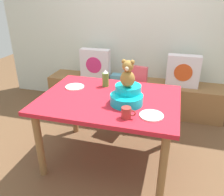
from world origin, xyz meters
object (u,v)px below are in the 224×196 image
pillow_floral_right (183,71)px  coffee_mug (127,113)px  pillow_floral_left (95,64)px  dinner_plate_near (151,115)px  book_stack (118,77)px  infant_seat_teal (127,96)px  dinner_plate_far (75,87)px  ketchup_bottle (106,79)px  highchair (132,88)px  dining_table (109,106)px  teddy_bear (128,74)px

pillow_floral_right → coffee_mug: bearing=-106.3°
pillow_floral_left → dinner_plate_near: bearing=-55.5°
book_stack → dinner_plate_near: dinner_plate_near is taller
coffee_mug → dinner_plate_near: coffee_mug is taller
infant_seat_teal → dinner_plate_near: size_ratio=1.65×
dinner_plate_far → ketchup_bottle: bearing=21.4°
pillow_floral_left → pillow_floral_right: same height
pillow_floral_right → dinner_plate_far: 1.56m
pillow_floral_left → coffee_mug: bearing=-62.3°
highchair → dining_table: bearing=-95.4°
pillow_floral_right → ketchup_bottle: (-0.82, -0.95, 0.15)m
dining_table → coffee_mug: 0.44m
infant_seat_teal → teddy_bear: (0.00, -0.00, 0.21)m
ketchup_bottle → coffee_mug: (0.36, -0.61, -0.04)m
dining_table → coffee_mug: coffee_mug is taller
coffee_mug → infant_seat_teal: bearing=101.6°
pillow_floral_left → highchair: size_ratio=0.56×
book_stack → dinner_plate_far: 1.14m
pillow_floral_right → highchair: pillow_floral_right is taller
highchair → teddy_bear: teddy_bear is taller
teddy_bear → dinner_plate_near: 0.41m
teddy_bear → dining_table: bearing=160.3°
ketchup_bottle → dinner_plate_far: ketchup_bottle is taller
book_stack → highchair: bearing=-55.3°
pillow_floral_right → infant_seat_teal: 1.39m
highchair → infant_seat_teal: 0.92m
highchair → dinner_plate_near: bearing=-71.2°
dining_table → dinner_plate_near: size_ratio=6.66×
infant_seat_teal → dinner_plate_far: (-0.62, 0.22, -0.07)m
infant_seat_teal → dinner_plate_far: size_ratio=1.65×
infant_seat_teal → coffee_mug: (0.06, -0.27, -0.02)m
infant_seat_teal → ketchup_bottle: size_ratio=1.78×
book_stack → dining_table: 1.27m
ketchup_bottle → dinner_plate_far: bearing=-158.6°
pillow_floral_right → book_stack: 0.94m
dining_table → dinner_plate_near: 0.52m
book_stack → infant_seat_teal: size_ratio=0.61×
dining_table → teddy_bear: bearing=-19.7°
highchair → dinner_plate_far: highchair is taller
infant_seat_teal → dining_table: bearing=160.5°
pillow_floral_left → dinner_plate_near: size_ratio=2.20×
book_stack → teddy_bear: 1.47m
highchair → dinner_plate_far: bearing=-127.6°
pillow_floral_right → dining_table: pillow_floral_right is taller
teddy_bear → ketchup_bottle: size_ratio=1.35×
teddy_bear → dinner_plate_far: (-0.62, 0.22, -0.27)m
dining_table → dinner_plate_near: dinner_plate_near is taller
pillow_floral_right → dinner_plate_near: size_ratio=2.20×
pillow_floral_right → dinner_plate_far: pillow_floral_right is taller
infant_seat_teal → pillow_floral_left: bearing=120.7°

